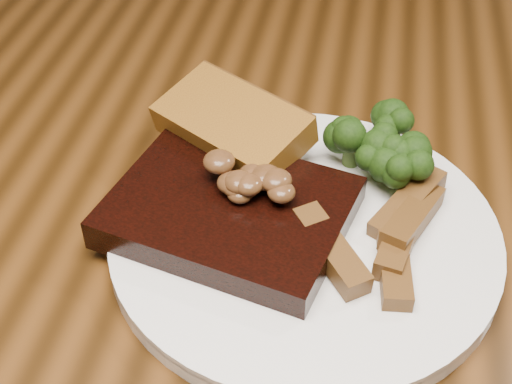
# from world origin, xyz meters

# --- Properties ---
(dining_table) EXTENTS (1.60, 0.90, 0.75)m
(dining_table) POSITION_xyz_m (0.00, 0.00, 0.66)
(dining_table) COLOR #4B2A0F
(dining_table) RESTS_ON ground
(chair_far) EXTENTS (0.52, 0.52, 0.86)m
(chair_far) POSITION_xyz_m (-0.05, 0.60, 0.47)
(chair_far) COLOR black
(chair_far) RESTS_ON ground
(plate) EXTENTS (0.29, 0.29, 0.01)m
(plate) POSITION_xyz_m (0.04, -0.00, 0.76)
(plate) COLOR white
(plate) RESTS_ON dining_table
(steak) EXTENTS (0.19, 0.16, 0.02)m
(steak) POSITION_xyz_m (-0.01, -0.00, 0.77)
(steak) COLOR black
(steak) RESTS_ON plate
(steak_bone) EXTENTS (0.13, 0.04, 0.02)m
(steak_bone) POSITION_xyz_m (-0.01, -0.06, 0.77)
(steak_bone) COLOR beige
(steak_bone) RESTS_ON plate
(mushroom_pile) EXTENTS (0.07, 0.07, 0.03)m
(mushroom_pile) POSITION_xyz_m (-0.01, 0.00, 0.80)
(mushroom_pile) COLOR brown
(mushroom_pile) RESTS_ON steak
(garlic_bread) EXTENTS (0.13, 0.12, 0.03)m
(garlic_bread) POSITION_xyz_m (-0.03, 0.07, 0.77)
(garlic_bread) COLOR #97671B
(garlic_bread) RESTS_ON plate
(potato_wedges) EXTENTS (0.10, 0.10, 0.02)m
(potato_wedges) POSITION_xyz_m (0.10, -0.02, 0.77)
(potato_wedges) COLOR brown
(potato_wedges) RESTS_ON plate
(broccoli_cluster) EXTENTS (0.08, 0.08, 0.04)m
(broccoli_cluster) POSITION_xyz_m (0.09, 0.07, 0.78)
(broccoli_cluster) COLOR #1F3C0D
(broccoli_cluster) RESTS_ON plate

